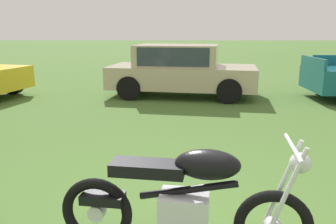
{
  "coord_description": "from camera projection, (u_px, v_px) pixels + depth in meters",
  "views": [
    {
      "loc": [
        -0.02,
        -2.75,
        1.84
      ],
      "look_at": [
        -0.18,
        2.27,
        0.65
      ],
      "focal_mm": 37.58,
      "sensor_mm": 36.0,
      "label": 1
    }
  ],
  "objects": [
    {
      "name": "car_beige",
      "position": [
        180.0,
        68.0,
        9.8
      ],
      "size": [
        4.24,
        2.32,
        1.43
      ],
      "rotation": [
        0.0,
        0.0,
        -0.14
      ],
      "color": "#BCAD8C",
      "rests_on": "ground"
    },
    {
      "name": "motorcycle_black",
      "position": [
        185.0,
        202.0,
        2.85
      ],
      "size": [
        2.08,
        0.64,
        1.02
      ],
      "rotation": [
        0.0,
        0.0,
        -0.12
      ],
      "color": "black",
      "rests_on": "ground"
    }
  ]
}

